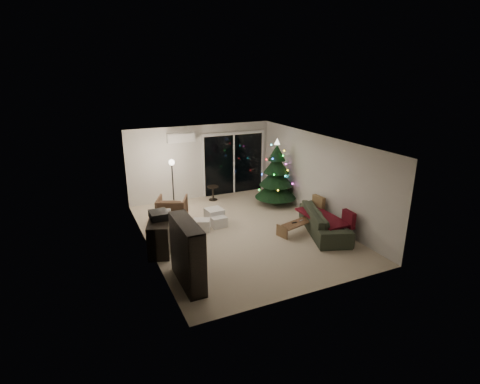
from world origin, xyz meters
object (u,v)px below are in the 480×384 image
object	(u,v)px
bookshelf	(179,255)
armchair	(172,209)
sofa	(325,221)
media_cabinet	(160,234)
christmas_tree	(276,172)
coffee_table	(299,228)

from	to	relation	value
bookshelf	armchair	size ratio (longest dim) A/B	1.65
bookshelf	sofa	xyz separation A→B (m)	(4.30, 0.90, -0.36)
media_cabinet	christmas_tree	xyz separation A→B (m)	(4.21, 1.65, 0.68)
armchair	sofa	world-z (taller)	armchair
media_cabinet	sofa	distance (m)	4.39
sofa	christmas_tree	distance (m)	2.63
coffee_table	bookshelf	bearing A→B (deg)	-178.98
coffee_table	sofa	bearing A→B (deg)	-31.64
media_cabinet	coffee_table	distance (m)	3.67
armchair	coffee_table	world-z (taller)	armchair
media_cabinet	sofa	xyz separation A→B (m)	(4.30, -0.86, -0.09)
bookshelf	coffee_table	world-z (taller)	bookshelf
sofa	media_cabinet	bearing A→B (deg)	98.72
armchair	coffee_table	bearing A→B (deg)	166.27
bookshelf	christmas_tree	bearing A→B (deg)	50.23
christmas_tree	media_cabinet	bearing A→B (deg)	-158.56
armchair	christmas_tree	size ratio (longest dim) A/B	0.38
media_cabinet	coffee_table	world-z (taller)	media_cabinet
bookshelf	coffee_table	bearing A→B (deg)	28.07
sofa	christmas_tree	xyz separation A→B (m)	(-0.09, 2.52, 0.77)
christmas_tree	armchair	bearing A→B (deg)	-179.08
media_cabinet	sofa	size ratio (longest dim) A/B	0.59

